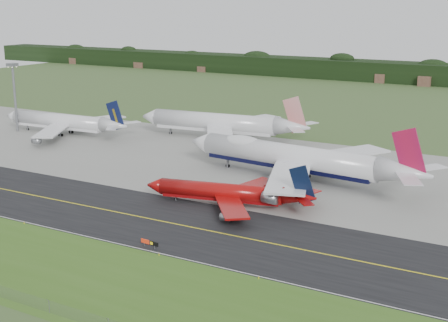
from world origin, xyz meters
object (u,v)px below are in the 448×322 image
at_px(jet_ba_747, 296,158).
at_px(jet_red_737, 230,193).
at_px(taxiway_sign, 150,243).
at_px(jet_navy_gold, 65,122).
at_px(jet_star_tail, 223,123).
at_px(floodlight_mast, 14,85).

bearing_deg(jet_ba_747, jet_red_737, -100.13).
bearing_deg(taxiway_sign, jet_navy_gold, 141.04).
height_order(jet_star_tail, floodlight_mast, floodlight_mast).
xyz_separation_m(jet_star_tail, taxiway_sign, (37.15, -96.28, -4.67)).
height_order(jet_star_tail, taxiway_sign, jet_star_tail).
bearing_deg(jet_star_tail, jet_navy_gold, -158.35).
bearing_deg(floodlight_mast, jet_navy_gold, 11.10).
bearing_deg(jet_navy_gold, taxiway_sign, -38.96).
bearing_deg(jet_red_737, jet_ba_747, 79.87).
relative_size(jet_red_737, jet_navy_gold, 0.76).
xyz_separation_m(jet_navy_gold, floodlight_mast, (-20.60, -4.04, 13.05)).
bearing_deg(taxiway_sign, jet_red_737, 87.72).
xyz_separation_m(jet_star_tail, floodlight_mast, (-75.55, -25.85, 12.07)).
height_order(jet_red_737, floodlight_mast, floodlight_mast).
distance_m(jet_ba_747, jet_red_737, 29.01).
height_order(jet_ba_747, jet_red_737, jet_ba_747).
height_order(jet_ba_747, jet_star_tail, jet_ba_747).
xyz_separation_m(jet_ba_747, jet_navy_gold, (-98.42, 14.70, -1.58)).
bearing_deg(jet_navy_gold, jet_star_tail, 21.65).
bearing_deg(taxiway_sign, jet_star_tail, 111.10).
relative_size(jet_star_tail, taxiway_sign, 14.57).
bearing_deg(floodlight_mast, jet_star_tail, 18.89).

